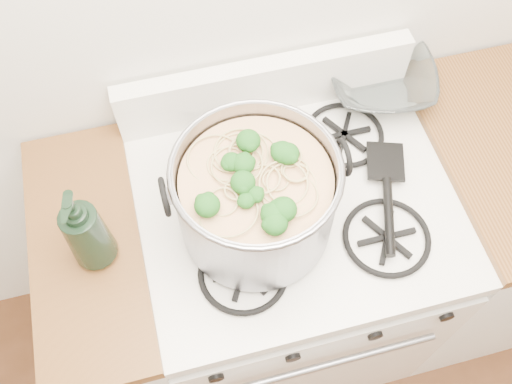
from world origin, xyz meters
name	(u,v)px	position (x,y,z in m)	size (l,w,h in m)	color
gas_range	(288,275)	(0.00, 1.26, 0.44)	(0.76, 0.66, 0.92)	white
counter_left	(124,311)	(-0.51, 1.26, 0.46)	(0.25, 0.65, 0.92)	silver
stock_pot	(256,198)	(-0.11, 1.22, 1.04)	(0.38, 0.35, 0.24)	gray
spatula	(386,160)	(0.24, 1.30, 0.94)	(0.29, 0.31, 0.02)	black
glass_bowl	(380,84)	(0.31, 1.53, 0.94)	(0.11, 0.11, 0.03)	white
bottle	(84,229)	(-0.48, 1.24, 1.05)	(0.10, 0.10, 0.25)	black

